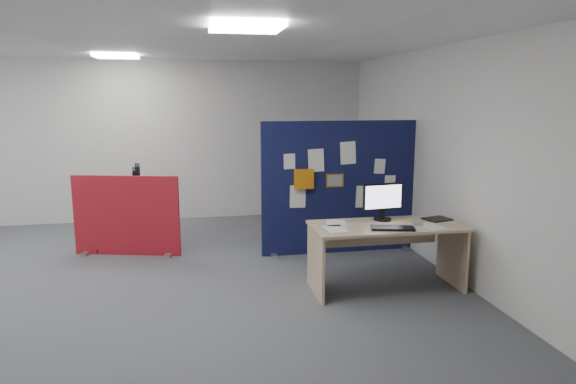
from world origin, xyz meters
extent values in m
plane|color=#53555A|center=(0.00, 0.00, 0.00)|extent=(9.00, 9.00, 0.00)
cube|color=white|center=(0.00, 0.00, 2.70)|extent=(9.00, 7.00, 0.02)
cube|color=silver|center=(0.00, 3.50, 1.35)|extent=(9.00, 0.02, 2.70)
cube|color=silver|center=(4.50, 0.00, 1.35)|extent=(0.02, 7.00, 2.70)
cube|color=white|center=(2.00, -1.00, 2.67)|extent=(0.60, 0.60, 0.04)
cube|color=white|center=(0.50, 2.50, 2.67)|extent=(0.60, 0.60, 0.04)
cube|color=#10143B|center=(3.48, 1.10, 0.89)|extent=(2.17, 0.06, 1.79)
cube|color=#9D9DA2|center=(2.55, 1.10, 0.02)|extent=(0.08, 0.30, 0.04)
cube|color=#9D9DA2|center=(4.41, 1.10, 0.02)|extent=(0.08, 0.30, 0.04)
cube|color=white|center=(2.76, 1.07, 1.27)|extent=(0.15, 0.01, 0.20)
cube|color=white|center=(3.12, 1.07, 1.27)|extent=(0.21, 0.01, 0.30)
cube|color=white|center=(3.55, 1.07, 1.36)|extent=(0.21, 0.01, 0.30)
cube|color=white|center=(4.00, 1.07, 1.18)|extent=(0.15, 0.01, 0.20)
cube|color=white|center=(2.88, 1.07, 0.80)|extent=(0.21, 0.01, 0.30)
cube|color=white|center=(3.78, 1.07, 0.77)|extent=(0.21, 0.01, 0.30)
cube|color=white|center=(4.16, 1.07, 0.95)|extent=(0.15, 0.01, 0.20)
cube|color=gold|center=(3.38, 1.07, 1.00)|extent=(0.24, 0.01, 0.18)
cube|color=orange|center=(2.95, 1.02, 1.04)|extent=(0.25, 0.10, 0.25)
cube|color=tan|center=(3.58, -0.31, 0.71)|extent=(1.65, 0.73, 0.03)
cube|color=tan|center=(2.79, -0.31, 0.35)|extent=(0.03, 0.67, 0.70)
cube|color=tan|center=(4.37, -0.31, 0.35)|extent=(0.03, 0.67, 0.70)
cube|color=tan|center=(3.58, 0.02, 0.55)|extent=(1.48, 0.02, 0.30)
cylinder|color=black|center=(3.61, -0.10, 0.74)|extent=(0.20, 0.20, 0.02)
cube|color=black|center=(3.61, -0.10, 0.80)|extent=(0.04, 0.03, 0.10)
cube|color=black|center=(3.61, -0.10, 1.00)|extent=(0.48, 0.09, 0.30)
cube|color=white|center=(3.61, -0.12, 1.00)|extent=(0.44, 0.05, 0.26)
cube|color=black|center=(3.56, -0.51, 0.74)|extent=(0.48, 0.29, 0.02)
cube|color=#9D9DA2|center=(3.89, -0.41, 0.74)|extent=(0.10, 0.07, 0.03)
cube|color=black|center=(4.22, -0.21, 0.74)|extent=(0.33, 0.29, 0.01)
cube|color=maroon|center=(0.64, 1.50, 0.54)|extent=(1.40, 0.41, 1.07)
cube|color=#9D9DA2|center=(0.07, 1.50, 0.02)|extent=(0.08, 0.30, 0.04)
cube|color=#9D9DA2|center=(1.20, 1.50, 0.02)|extent=(0.08, 0.30, 0.04)
cube|color=black|center=(0.73, 1.88, 0.04)|extent=(0.32, 0.09, 0.04)
cube|color=black|center=(0.54, 2.08, 0.04)|extent=(0.12, 0.32, 0.04)
cube|color=black|center=(0.29, 1.97, 0.04)|extent=(0.30, 0.20, 0.04)
cube|color=black|center=(0.32, 1.70, 0.04)|extent=(0.27, 0.25, 0.04)
cube|color=black|center=(0.59, 1.64, 0.04)|extent=(0.18, 0.31, 0.04)
cylinder|color=#9D9DA2|center=(0.50, 1.85, 0.26)|extent=(0.06, 0.06, 0.45)
cube|color=black|center=(0.50, 1.85, 0.51)|extent=(0.54, 0.54, 0.07)
cube|color=black|center=(0.73, 1.88, 0.85)|extent=(0.10, 0.45, 0.53)
cube|color=black|center=(0.77, 1.88, 1.01)|extent=(0.11, 0.41, 0.32)
cube|color=white|center=(2.98, -0.38, 0.73)|extent=(0.24, 0.32, 0.00)
cube|color=white|center=(3.05, -0.15, 0.73)|extent=(0.27, 0.34, 0.00)
cube|color=white|center=(4.03, -0.48, 0.73)|extent=(0.24, 0.32, 0.00)
camera|label=1|loc=(1.52, -5.43, 2.10)|focal=32.00mm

